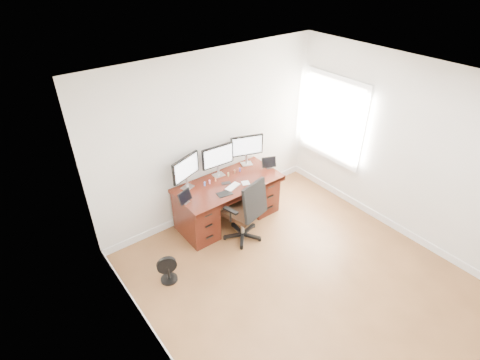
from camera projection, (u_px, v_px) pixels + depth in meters
ground at (307, 286)px, 5.07m from camera, size 4.50×4.50×0.00m
back_wall at (211, 138)px, 5.83m from camera, size 4.00×0.10×2.70m
right_wall at (408, 152)px, 5.42m from camera, size 0.10×4.50×2.70m
desk at (228, 199)px, 6.07m from camera, size 1.70×0.80×0.75m
office_chair at (245, 220)px, 5.70m from camera, size 0.69×0.69×1.08m
floor_fan at (168, 270)px, 5.06m from camera, size 0.28×0.23×0.40m
monitor_left at (186, 169)px, 5.55m from camera, size 0.53×0.22×0.53m
monitor_center at (218, 157)px, 5.85m from camera, size 0.55×0.15×0.53m
monitor_right at (247, 146)px, 6.15m from camera, size 0.53×0.22×0.53m
tablet_left at (185, 198)px, 5.37m from camera, size 0.25×0.14×0.19m
tablet_right at (269, 163)px, 6.19m from camera, size 0.25×0.16×0.19m
keyboard at (233, 187)px, 5.74m from camera, size 0.28×0.18×0.01m
trackpad at (246, 183)px, 5.83m from camera, size 0.15×0.15×0.01m
drawing_tablet at (225, 194)px, 5.59m from camera, size 0.24×0.18×0.01m
phone at (226, 183)px, 5.83m from camera, size 0.16×0.12×0.01m
figurine_blue at (205, 183)px, 5.76m from camera, size 0.03×0.03×0.07m
figurine_pink at (210, 181)px, 5.80m from camera, size 0.03×0.03×0.07m
figurine_orange at (215, 179)px, 5.86m from camera, size 0.03×0.03×0.07m
figurine_yellow at (228, 174)px, 5.99m from camera, size 0.03×0.03×0.07m
figurine_brown at (235, 171)px, 6.05m from camera, size 0.03×0.03×0.07m
figurine_purple at (240, 169)px, 6.11m from camera, size 0.03×0.03×0.07m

